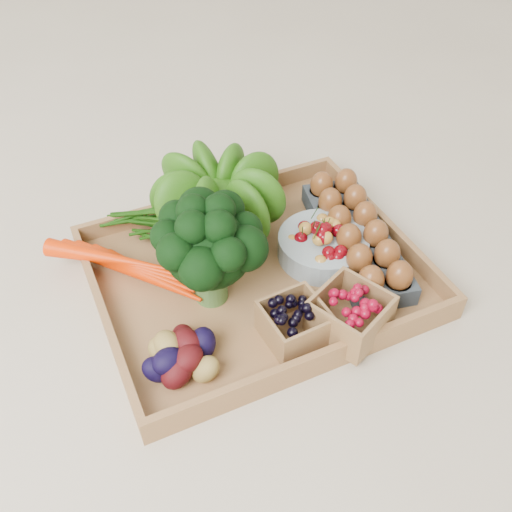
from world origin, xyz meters
name	(u,v)px	position (x,y,z in m)	size (l,w,h in m)	color
ground	(256,280)	(0.00, 0.00, 0.00)	(4.00, 4.00, 0.00)	beige
tray	(256,277)	(0.00, 0.00, 0.01)	(0.55, 0.45, 0.01)	#9C6E41
carrots	(131,267)	(-0.20, 0.08, 0.04)	(0.22, 0.16, 0.05)	#EE2E00
lettuce	(217,189)	(-0.01, 0.16, 0.10)	(0.17, 0.17, 0.17)	#24540D
broccoli	(210,266)	(-0.09, -0.02, 0.09)	(0.18, 0.18, 0.14)	black
cherry_bowl	(323,246)	(0.13, -0.01, 0.04)	(0.16, 0.16, 0.04)	#8C9EA5
egg_carton	(355,240)	(0.20, -0.01, 0.03)	(0.11, 0.32, 0.04)	#333A41
potatoes	(178,351)	(-0.19, -0.13, 0.05)	(0.13, 0.13, 0.08)	#36080B
punnet_blackberry	(295,323)	(0.00, -0.15, 0.05)	(0.09, 0.09, 0.06)	black
punnet_raspberry	(350,314)	(0.08, -0.17, 0.05)	(0.10, 0.10, 0.07)	maroon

